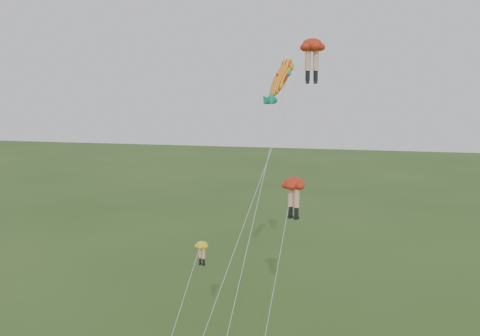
# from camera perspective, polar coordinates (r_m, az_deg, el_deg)

# --- Properties ---
(legs_kite_red_high) EXTENTS (6.75, 12.88, 21.25)m
(legs_kite_red_high) POSITION_cam_1_polar(r_m,az_deg,el_deg) (35.14, 7.56, 12.19)
(legs_kite_red_high) COLOR red
(legs_kite_red_high) RESTS_ON ground
(legs_kite_red_mid) EXTENTS (2.14, 9.26, 12.59)m
(legs_kite_red_mid) POSITION_cam_1_polar(r_m,az_deg,el_deg) (33.51, 5.71, -2.20)
(legs_kite_red_mid) COLOR red
(legs_kite_red_mid) RESTS_ON ground
(legs_kite_yellow) EXTENTS (1.30, 9.38, 8.73)m
(legs_kite_yellow) POSITION_cam_1_polar(r_m,az_deg,el_deg) (33.06, -4.44, -9.35)
(legs_kite_yellow) COLOR yellow
(legs_kite_yellow) RESTS_ON ground
(fish_kite) EXTENTS (3.02, 11.90, 20.24)m
(fish_kite) POSITION_cam_1_polar(r_m,az_deg,el_deg) (34.45, 4.37, 9.39)
(fish_kite) COLOR yellow
(fish_kite) RESTS_ON ground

